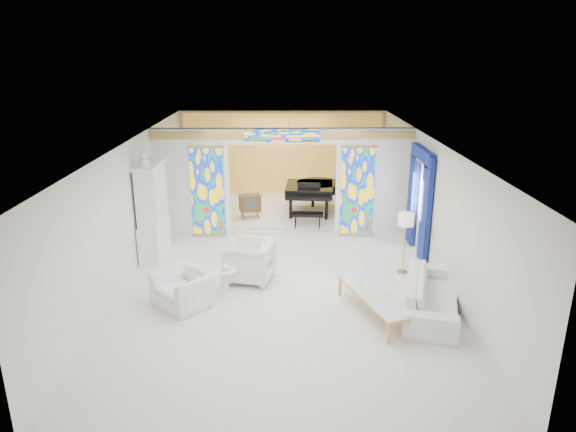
{
  "coord_description": "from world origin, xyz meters",
  "views": [
    {
      "loc": [
        0.03,
        -11.52,
        4.97
      ],
      "look_at": [
        0.13,
        0.2,
        1.15
      ],
      "focal_mm": 32.0,
      "sensor_mm": 36.0,
      "label": 1
    }
  ],
  "objects_px": {
    "china_cabinet": "(153,211)",
    "coffee_table": "(375,296)",
    "grand_piano": "(314,189)",
    "armchair_right": "(250,261)",
    "sofa": "(432,295)",
    "tv_console": "(250,203)",
    "armchair_left": "(184,289)"
  },
  "relations": [
    {
      "from": "sofa",
      "to": "tv_console",
      "type": "xyz_separation_m",
      "value": [
        -3.92,
        5.49,
        0.27
      ]
    },
    {
      "from": "armchair_left",
      "to": "coffee_table",
      "type": "height_order",
      "value": "armchair_left"
    },
    {
      "from": "china_cabinet",
      "to": "sofa",
      "type": "xyz_separation_m",
      "value": [
        6.17,
        -3.03,
        -0.8
      ]
    },
    {
      "from": "tv_console",
      "to": "coffee_table",
      "type": "bearing_deg",
      "value": -78.01
    },
    {
      "from": "tv_console",
      "to": "armchair_right",
      "type": "bearing_deg",
      "value": -100.81
    },
    {
      "from": "coffee_table",
      "to": "tv_console",
      "type": "height_order",
      "value": "tv_console"
    },
    {
      "from": "armchair_right",
      "to": "grand_piano",
      "type": "bearing_deg",
      "value": 173.59
    },
    {
      "from": "sofa",
      "to": "grand_piano",
      "type": "bearing_deg",
      "value": 34.35
    },
    {
      "from": "tv_console",
      "to": "sofa",
      "type": "bearing_deg",
      "value": -68.62
    },
    {
      "from": "armchair_right",
      "to": "sofa",
      "type": "relative_size",
      "value": 0.4
    },
    {
      "from": "armchair_left",
      "to": "coffee_table",
      "type": "xyz_separation_m",
      "value": [
        3.8,
        -0.49,
        0.08
      ]
    },
    {
      "from": "china_cabinet",
      "to": "coffee_table",
      "type": "height_order",
      "value": "china_cabinet"
    },
    {
      "from": "china_cabinet",
      "to": "tv_console",
      "type": "distance_m",
      "value": 3.37
    },
    {
      "from": "grand_piano",
      "to": "china_cabinet",
      "type": "bearing_deg",
      "value": -138.94
    },
    {
      "from": "sofa",
      "to": "china_cabinet",
      "type": "bearing_deg",
      "value": 80.06
    },
    {
      "from": "armchair_left",
      "to": "grand_piano",
      "type": "xyz_separation_m",
      "value": [
        2.95,
        5.77,
        0.54
      ]
    },
    {
      "from": "armchair_left",
      "to": "armchair_right",
      "type": "xyz_separation_m",
      "value": [
        1.26,
        1.18,
        0.11
      ]
    },
    {
      "from": "armchair_left",
      "to": "sofa",
      "type": "bearing_deg",
      "value": 39.73
    },
    {
      "from": "tv_console",
      "to": "armchair_left",
      "type": "bearing_deg",
      "value": -115.47
    },
    {
      "from": "armchair_right",
      "to": "sofa",
      "type": "xyz_separation_m",
      "value": [
        3.69,
        -1.52,
        -0.1
      ]
    },
    {
      "from": "coffee_table",
      "to": "grand_piano",
      "type": "bearing_deg",
      "value": 97.71
    },
    {
      "from": "armchair_left",
      "to": "coffee_table",
      "type": "bearing_deg",
      "value": 36.29
    },
    {
      "from": "sofa",
      "to": "tv_console",
      "type": "distance_m",
      "value": 6.75
    },
    {
      "from": "coffee_table",
      "to": "tv_console",
      "type": "relative_size",
      "value": 3.13
    },
    {
      "from": "armchair_right",
      "to": "coffee_table",
      "type": "height_order",
      "value": "armchair_right"
    },
    {
      "from": "armchair_left",
      "to": "coffee_table",
      "type": "relative_size",
      "value": 0.5
    },
    {
      "from": "armchair_right",
      "to": "grand_piano",
      "type": "height_order",
      "value": "grand_piano"
    },
    {
      "from": "china_cabinet",
      "to": "grand_piano",
      "type": "relative_size",
      "value": 1.01
    },
    {
      "from": "sofa",
      "to": "coffee_table",
      "type": "height_order",
      "value": "sofa"
    },
    {
      "from": "armchair_left",
      "to": "grand_piano",
      "type": "distance_m",
      "value": 6.5
    },
    {
      "from": "coffee_table",
      "to": "china_cabinet",
      "type": "bearing_deg",
      "value": 147.61
    },
    {
      "from": "sofa",
      "to": "tv_console",
      "type": "height_order",
      "value": "tv_console"
    }
  ]
}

